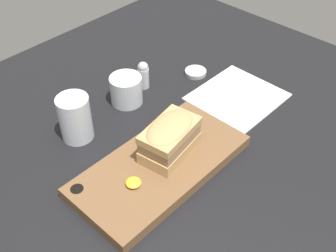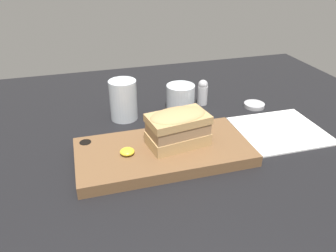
{
  "view_description": "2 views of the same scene",
  "coord_description": "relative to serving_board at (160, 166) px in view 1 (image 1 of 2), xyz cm",
  "views": [
    {
      "loc": [
        -39.97,
        -47.46,
        69.78
      ],
      "look_at": [
        10.5,
        -0.21,
        8.49
      ],
      "focal_mm": 45.0,
      "sensor_mm": 36.0,
      "label": 1
    },
    {
      "loc": [
        -12.06,
        -63.99,
        44.29
      ],
      "look_at": [
        5.73,
        -2.16,
        8.93
      ],
      "focal_mm": 35.0,
      "sensor_mm": 36.0,
      "label": 2
    }
  ],
  "objects": [
    {
      "name": "mustard_dollop",
      "position": [
        -8.27,
        -0.58,
        1.95
      ],
      "size": [
        3.2,
        3.2,
        1.28
      ],
      "color": "yellow",
      "rests_on": "serving_board"
    },
    {
      "name": "condiment_dish",
      "position": [
        33.22,
        18.08,
        -0.74
      ],
      "size": [
        6.08,
        6.08,
        1.15
      ],
      "color": "#B2B2B7",
      "rests_on": "dining_table"
    },
    {
      "name": "sandwich",
      "position": [
        3.52,
        0.38,
        5.88
      ],
      "size": [
        14.38,
        9.88,
        8.48
      ],
      "rotation": [
        0.0,
        0.0,
        0.16
      ],
      "color": "tan",
      "rests_on": "serving_board"
    },
    {
      "name": "wine_glass",
      "position": [
        11.51,
        22.98,
        1.94
      ],
      "size": [
        8.23,
        8.23,
        7.41
      ],
      "color": "silver",
      "rests_on": "dining_table"
    },
    {
      "name": "salt_shaker",
      "position": [
        18.98,
        24.41,
        2.63
      ],
      "size": [
        3.03,
        3.03,
        7.75
      ],
      "color": "silver",
      "rests_on": "dining_table"
    },
    {
      "name": "napkin",
      "position": [
        32.45,
        3.03,
        -1.12
      ],
      "size": [
        21.74,
        20.21,
        0.4
      ],
      "rotation": [
        0.0,
        0.0,
        -0.01
      ],
      "color": "white",
      "rests_on": "dining_table"
    },
    {
      "name": "serving_board",
      "position": [
        0.0,
        0.0,
        0.0
      ],
      "size": [
        39.1,
        19.25,
        2.7
      ],
      "color": "brown",
      "rests_on": "dining_table"
    },
    {
      "name": "water_glass",
      "position": [
        -5.34,
        21.65,
        3.49
      ],
      "size": [
        7.48,
        7.48,
        11.09
      ],
      "color": "silver",
      "rests_on": "dining_table"
    },
    {
      "name": "dining_table",
      "position": [
        -4.14,
        3.79,
        -2.32
      ],
      "size": [
        157.8,
        120.88,
        2.0
      ],
      "color": "black",
      "rests_on": "ground"
    }
  ]
}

